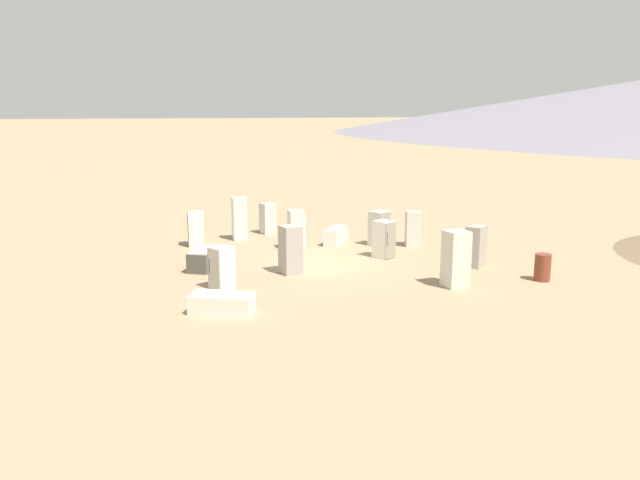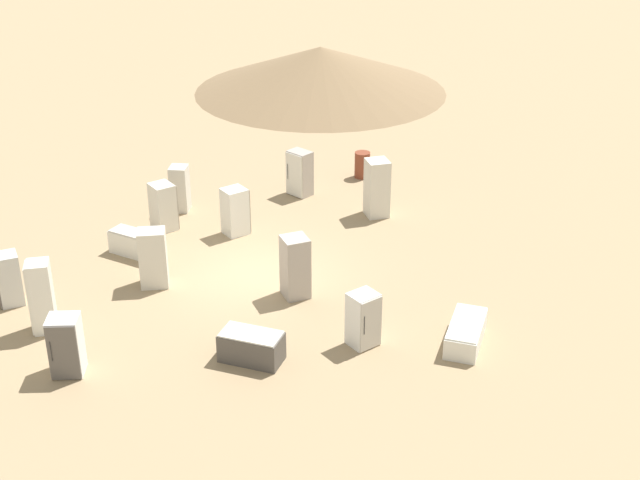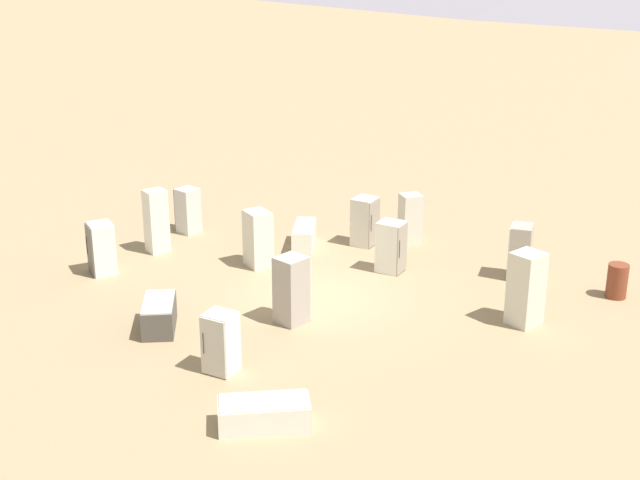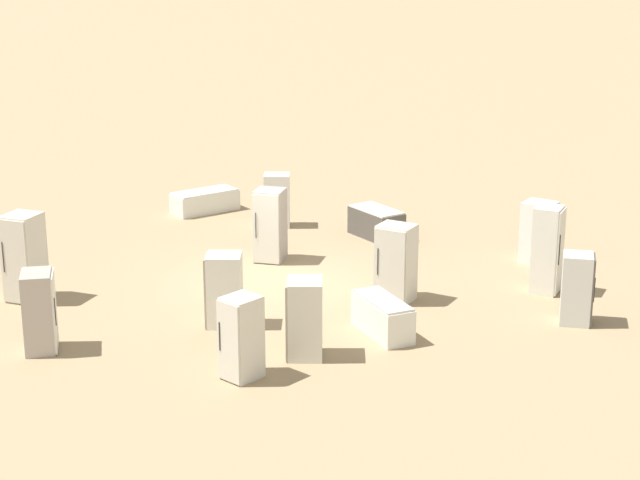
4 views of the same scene
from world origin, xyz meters
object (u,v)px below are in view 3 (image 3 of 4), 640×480
(discarded_fridge_4, at_px, (258,239))
(rusty_barrel, at_px, (617,281))
(discarded_fridge_13, at_px, (520,252))
(discarded_fridge_5, at_px, (156,221))
(discarded_fridge_8, at_px, (411,218))
(discarded_fridge_1, at_px, (365,221))
(discarded_fridge_3, at_px, (221,343))
(discarded_fridge_0, at_px, (391,247))
(discarded_fridge_12, at_px, (304,236))
(discarded_fridge_10, at_px, (159,315))
(discarded_fridge_7, at_px, (101,248))
(discarded_fridge_11, at_px, (264,414))
(discarded_fridge_9, at_px, (188,210))
(discarded_fridge_6, at_px, (292,290))
(discarded_fridge_2, at_px, (526,288))

(discarded_fridge_4, xyz_separation_m, rusty_barrel, (-8.09, -5.92, -0.37))
(rusty_barrel, bearing_deg, discarded_fridge_13, 19.22)
(discarded_fridge_5, xyz_separation_m, discarded_fridge_8, (-4.40, -6.50, -0.21))
(discarded_fridge_1, bearing_deg, discarded_fridge_3, 6.10)
(discarded_fridge_0, relative_size, discarded_fridge_12, 0.96)
(discarded_fridge_5, xyz_separation_m, discarded_fridge_10, (-4.77, 2.80, -0.60))
(discarded_fridge_7, relative_size, discarded_fridge_11, 0.76)
(discarded_fridge_0, height_order, discarded_fridge_1, discarded_fridge_1)
(discarded_fridge_4, distance_m, discarded_fridge_9, 3.83)
(discarded_fridge_9, relative_size, discarded_fridge_11, 0.74)
(discarded_fridge_7, bearing_deg, discarded_fridge_3, -172.30)
(discarded_fridge_3, distance_m, discarded_fridge_6, 3.02)
(discarded_fridge_5, height_order, discarded_fridge_8, discarded_fridge_5)
(discarded_fridge_0, relative_size, discarded_fridge_3, 1.05)
(discarded_fridge_1, height_order, discarded_fridge_2, discarded_fridge_2)
(discarded_fridge_6, bearing_deg, discarded_fridge_3, -76.87)
(discarded_fridge_7, height_order, discarded_fridge_10, discarded_fridge_7)
(discarded_fridge_0, xyz_separation_m, discarded_fridge_1, (2.10, -0.95, 0.01))
(discarded_fridge_8, bearing_deg, discarded_fridge_5, -101.98)
(discarded_fridge_2, relative_size, discarded_fridge_11, 0.97)
(discarded_fridge_11, bearing_deg, discarded_fridge_7, 25.53)
(discarded_fridge_1, bearing_deg, discarded_fridge_4, -30.99)
(discarded_fridge_8, bearing_deg, rusty_barrel, 31.00)
(discarded_fridge_4, height_order, discarded_fridge_9, discarded_fridge_4)
(discarded_fridge_1, relative_size, discarded_fridge_5, 0.78)
(discarded_fridge_9, bearing_deg, discarded_fridge_2, -85.10)
(discarded_fridge_9, bearing_deg, discarded_fridge_6, -111.22)
(discarded_fridge_0, xyz_separation_m, discarded_fridge_4, (2.83, 2.62, 0.09))
(discarded_fridge_5, xyz_separation_m, rusty_barrel, (-11.06, -7.54, -0.50))
(discarded_fridge_5, xyz_separation_m, discarded_fridge_13, (-8.50, -6.65, -0.19))
(discarded_fridge_5, bearing_deg, discarded_fridge_2, -62.58)
(discarded_fridge_3, xyz_separation_m, discarded_fridge_11, (-2.47, 0.67, -0.41))
(discarded_fridge_3, height_order, discarded_fridge_7, discarded_fridge_7)
(discarded_fridge_11, bearing_deg, discarded_fridge_2, -58.93)
(discarded_fridge_3, bearing_deg, discarded_fridge_11, 144.19)
(discarded_fridge_2, xyz_separation_m, discarded_fridge_4, (7.49, 2.71, -0.11))
(discarded_fridge_4, height_order, discarded_fridge_5, discarded_fridge_5)
(discarded_fridge_0, height_order, discarded_fridge_10, discarded_fridge_0)
(discarded_fridge_0, bearing_deg, discarded_fridge_11, 9.27)
(discarded_fridge_7, bearing_deg, discarded_fridge_0, -115.81)
(discarded_fridge_2, distance_m, discarded_fridge_6, 5.84)
(discarded_fridge_11, bearing_deg, discarded_fridge_13, -47.33)
(discarded_fridge_3, distance_m, discarded_fridge_8, 9.90)
(discarded_fridge_9, bearing_deg, discarded_fridge_5, -161.00)
(discarded_fridge_9, bearing_deg, discarded_fridge_8, -55.77)
(discarded_fridge_0, distance_m, rusty_barrel, 6.21)
(discarded_fridge_1, bearing_deg, discarded_fridge_5, -54.92)
(discarded_fridge_8, height_order, discarded_fridge_13, discarded_fridge_13)
(discarded_fridge_2, distance_m, discarded_fridge_9, 11.63)
(discarded_fridge_0, relative_size, discarded_fridge_1, 0.99)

